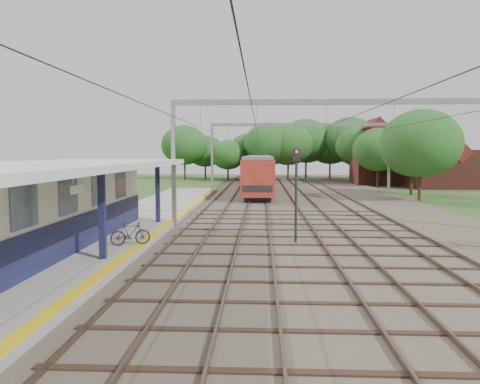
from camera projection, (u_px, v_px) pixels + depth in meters
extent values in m
plane|color=#2D4C1E|center=(270.00, 336.00, 10.61)|extent=(160.00, 160.00, 0.00)
cube|color=#473D33|center=(310.00, 200.00, 40.29)|extent=(18.00, 90.00, 0.10)
cube|color=gray|center=(124.00, 228.00, 24.87)|extent=(5.00, 52.00, 0.35)
cube|color=yellow|center=(166.00, 225.00, 24.76)|extent=(0.45, 52.00, 0.01)
cube|color=beige|center=(33.00, 208.00, 17.81)|extent=(3.20, 18.00, 3.40)
cube|color=#13153C|center=(76.00, 234.00, 17.82)|extent=(0.06, 18.00, 1.40)
cube|color=slate|center=(75.00, 195.00, 17.70)|extent=(0.05, 16.00, 1.30)
cube|color=#13153C|center=(102.00, 214.00, 16.69)|extent=(0.22, 0.22, 3.20)
cube|color=#13153C|center=(158.00, 193.00, 25.65)|extent=(0.22, 0.22, 3.20)
cube|color=silver|center=(48.00, 166.00, 16.63)|extent=(6.40, 20.00, 0.24)
cube|color=white|center=(76.00, 190.00, 14.62)|extent=(0.06, 0.85, 0.26)
cube|color=brown|center=(215.00, 199.00, 40.65)|extent=(0.07, 88.00, 0.15)
cube|color=brown|center=(232.00, 199.00, 40.59)|extent=(0.07, 88.00, 0.15)
cube|color=brown|center=(250.00, 199.00, 40.52)|extent=(0.07, 88.00, 0.15)
cube|color=brown|center=(266.00, 199.00, 40.45)|extent=(0.07, 88.00, 0.15)
cube|color=brown|center=(292.00, 199.00, 40.35)|extent=(0.07, 88.00, 0.15)
cube|color=brown|center=(309.00, 199.00, 40.29)|extent=(0.07, 88.00, 0.15)
cube|color=brown|center=(334.00, 199.00, 40.19)|extent=(0.07, 88.00, 0.15)
cube|color=brown|center=(351.00, 199.00, 40.12)|extent=(0.07, 88.00, 0.15)
cube|color=gray|center=(174.00, 165.00, 25.48)|extent=(0.22, 0.22, 7.00)
cube|color=gray|center=(332.00, 102.00, 24.82)|extent=(17.00, 0.20, 0.30)
cube|color=gray|center=(212.00, 159.00, 45.39)|extent=(0.22, 0.22, 7.00)
cube|color=gray|center=(389.00, 160.00, 44.62)|extent=(0.22, 0.22, 7.00)
cube|color=gray|center=(300.00, 125.00, 44.73)|extent=(17.00, 0.20, 0.30)
cylinder|color=black|center=(223.00, 137.00, 40.18)|extent=(0.02, 88.00, 0.02)
cylinder|color=black|center=(258.00, 137.00, 40.04)|extent=(0.02, 88.00, 0.02)
cylinder|color=black|center=(301.00, 137.00, 39.87)|extent=(0.02, 88.00, 0.02)
cylinder|color=black|center=(344.00, 137.00, 39.71)|extent=(0.02, 88.00, 0.02)
cylinder|color=#382619|center=(197.00, 170.00, 71.67)|extent=(0.28, 0.28, 2.88)
ellipsoid|color=#244F1C|center=(197.00, 147.00, 71.37)|extent=(6.72, 6.72, 5.76)
cylinder|color=#382619|center=(237.00, 171.00, 73.40)|extent=(0.28, 0.28, 2.52)
ellipsoid|color=#244F1C|center=(237.00, 152.00, 73.15)|extent=(5.88, 5.88, 5.04)
cylinder|color=#382619|center=(276.00, 170.00, 70.12)|extent=(0.28, 0.28, 3.24)
ellipsoid|color=#244F1C|center=(276.00, 143.00, 69.79)|extent=(7.56, 7.56, 6.48)
cylinder|color=#382619|center=(315.00, 171.00, 71.86)|extent=(0.28, 0.28, 2.70)
ellipsoid|color=#244F1C|center=(315.00, 150.00, 71.58)|extent=(6.30, 6.30, 5.40)
cylinder|color=#382619|center=(405.00, 181.00, 47.68)|extent=(0.28, 0.28, 2.52)
ellipsoid|color=#244F1C|center=(406.00, 151.00, 47.43)|extent=(5.88, 5.88, 5.04)
cylinder|color=#382619|center=(373.00, 173.00, 63.57)|extent=(0.28, 0.28, 2.88)
ellipsoid|color=#244F1C|center=(374.00, 147.00, 63.28)|extent=(6.72, 6.72, 5.76)
cube|color=brown|center=(441.00, 169.00, 55.27)|extent=(7.00, 6.00, 4.50)
cube|color=maroon|center=(441.00, 142.00, 55.01)|extent=(4.99, 6.12, 4.99)
cube|color=brown|center=(385.00, 165.00, 61.45)|extent=(8.00, 6.00, 5.00)
cube|color=maroon|center=(385.00, 139.00, 61.16)|extent=(5.52, 6.12, 5.52)
imported|color=black|center=(130.00, 233.00, 19.25)|extent=(1.68, 0.98, 0.98)
cube|color=black|center=(258.00, 192.00, 46.00)|extent=(2.24, 15.97, 0.44)
cube|color=maroon|center=(258.00, 174.00, 45.85)|extent=(2.80, 17.36, 3.02)
cube|color=black|center=(258.00, 171.00, 45.83)|extent=(2.84, 15.97, 0.87)
cube|color=slate|center=(258.00, 157.00, 45.72)|extent=(2.57, 17.36, 0.28)
cube|color=black|center=(259.00, 181.00, 63.88)|extent=(2.24, 15.97, 0.44)
cube|color=maroon|center=(259.00, 168.00, 63.73)|extent=(2.80, 17.36, 3.02)
cube|color=black|center=(259.00, 166.00, 63.71)|extent=(2.84, 15.97, 0.87)
cube|color=slate|center=(259.00, 156.00, 63.59)|extent=(2.57, 17.36, 0.28)
cylinder|color=black|center=(296.00, 201.00, 21.01)|extent=(0.14, 0.14, 3.94)
cube|color=black|center=(296.00, 155.00, 20.84)|extent=(0.32, 0.23, 0.54)
sphere|color=red|center=(297.00, 152.00, 20.73)|extent=(0.14, 0.14, 0.14)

